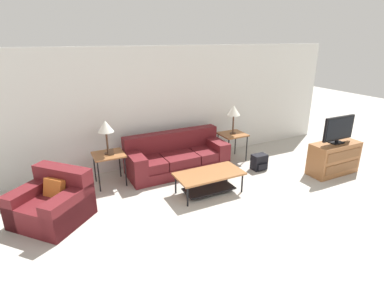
% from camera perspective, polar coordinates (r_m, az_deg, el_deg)
% --- Properties ---
extents(ground_plane, '(24.00, 24.00, 0.00)m').
position_cam_1_polar(ground_plane, '(4.12, 21.01, -24.01)').
color(ground_plane, '#B2ADA3').
extents(wall_back, '(8.97, 0.06, 2.60)m').
position_cam_1_polar(wall_back, '(6.76, -4.83, 7.15)').
color(wall_back, silver).
rests_on(wall_back, ground_plane).
extents(couch, '(2.16, 0.89, 0.82)m').
position_cam_1_polar(couch, '(6.50, -2.94, -2.60)').
color(couch, maroon).
rests_on(couch, ground_plane).
extents(armchair, '(1.35, 1.36, 0.80)m').
position_cam_1_polar(armchair, '(5.29, -24.95, -10.22)').
color(armchair, maroon).
rests_on(armchair, ground_plane).
extents(coffee_table, '(1.25, 0.63, 0.41)m').
position_cam_1_polar(coffee_table, '(5.58, 3.28, -6.48)').
color(coffee_table, '#935B33').
rests_on(coffee_table, ground_plane).
extents(side_table_left, '(0.59, 0.54, 0.64)m').
position_cam_1_polar(side_table_left, '(6.01, -15.60, -2.38)').
color(side_table_left, '#935B33').
rests_on(side_table_left, ground_plane).
extents(side_table_right, '(0.59, 0.54, 0.64)m').
position_cam_1_polar(side_table_right, '(7.06, 7.73, 1.49)').
color(side_table_right, '#935B33').
rests_on(side_table_right, ground_plane).
extents(table_lamp_left, '(0.29, 0.29, 0.67)m').
position_cam_1_polar(table_lamp_left, '(5.82, -16.14, 3.09)').
color(table_lamp_left, '#472D1E').
rests_on(table_lamp_left, side_table_left).
extents(table_lamp_right, '(0.29, 0.29, 0.67)m').
position_cam_1_polar(table_lamp_right, '(6.90, 7.96, 6.21)').
color(table_lamp_right, '#472D1E').
rests_on(table_lamp_right, side_table_right).
extents(tv_console, '(1.10, 0.47, 0.68)m').
position_cam_1_polar(tv_console, '(7.02, 25.38, -2.45)').
color(tv_console, '#935B33').
rests_on(tv_console, ground_plane).
extents(television, '(0.81, 0.20, 0.57)m').
position_cam_1_polar(television, '(6.83, 26.16, 2.58)').
color(television, black).
rests_on(television, tv_console).
extents(backpack, '(0.33, 0.29, 0.34)m').
position_cam_1_polar(backpack, '(6.76, 12.70, -3.39)').
color(backpack, black).
rests_on(backpack, ground_plane).
extents(picture_frame, '(0.10, 0.04, 0.13)m').
position_cam_1_polar(picture_frame, '(5.90, -15.19, -1.45)').
color(picture_frame, '#4C3828').
rests_on(picture_frame, side_table_left).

